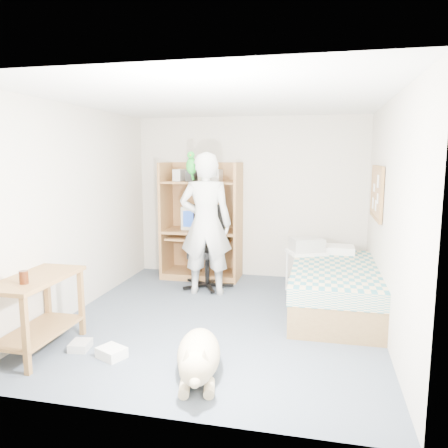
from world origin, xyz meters
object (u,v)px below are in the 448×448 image
object	(u,v)px
side_desk	(37,302)
dog	(198,356)
office_chair	(208,258)
printer_cart	(306,265)
computer_hutch	(202,226)
person	(206,224)
bed	(334,288)

from	to	relation	value
side_desk	dog	bearing A→B (deg)	-5.49
office_chair	printer_cart	size ratio (longest dim) A/B	1.90
side_desk	dog	xyz separation A→B (m)	(1.67, -0.16, -0.30)
office_chair	computer_hutch	bearing A→B (deg)	105.67
person	dog	size ratio (longest dim) A/B	1.68
person	printer_cart	size ratio (longest dim) A/B	3.17
office_chair	person	size ratio (longest dim) A/B	0.60
side_desk	printer_cart	world-z (taller)	side_desk
side_desk	printer_cart	size ratio (longest dim) A/B	1.62
computer_hutch	dog	xyz separation A→B (m)	(0.82, -3.10, -0.63)
bed	person	bearing A→B (deg)	169.44
computer_hutch	printer_cart	xyz separation A→B (m)	(1.63, -0.49, -0.42)
computer_hutch	person	distance (m)	0.86
bed	office_chair	distance (m)	1.90
person	dog	distance (m)	2.49
bed	side_desk	world-z (taller)	side_desk
side_desk	person	bearing A→B (deg)	62.30
bed	side_desk	bearing A→B (deg)	-147.50
dog	person	bearing A→B (deg)	90.38
printer_cart	computer_hutch	bearing A→B (deg)	140.01
side_desk	person	xyz separation A→B (m)	(1.12, 2.14, 0.48)
side_desk	office_chair	distance (m)	2.67
office_chair	dog	size ratio (longest dim) A/B	1.01
dog	printer_cart	bearing A→B (deg)	59.74
bed	computer_hutch	bearing A→B (deg)	150.71
printer_cart	office_chair	bearing A→B (deg)	156.59
computer_hutch	side_desk	size ratio (longest dim) A/B	1.80
office_chair	person	xyz separation A→B (m)	(0.06, -0.31, 0.56)
computer_hutch	bed	size ratio (longest dim) A/B	0.89
side_desk	dog	world-z (taller)	side_desk
computer_hutch	bed	distance (m)	2.35
computer_hutch	person	bearing A→B (deg)	-71.19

